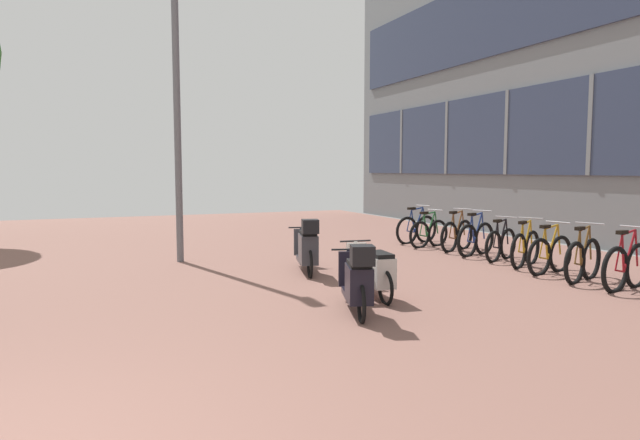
{
  "coord_description": "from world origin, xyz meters",
  "views": [
    {
      "loc": [
        0.97,
        -3.49,
        1.88
      ],
      "look_at": [
        3.92,
        3.43,
        1.2
      ],
      "focal_mm": 31.17,
      "sensor_mm": 36.0,
      "label": 1
    }
  ],
  "objects_px": {
    "bicycle_rack_09": "(417,229)",
    "bicycle_rack_08": "(429,233)",
    "scooter_near": "(357,280)",
    "lamp_post": "(177,97)",
    "bicycle_rack_04": "(525,249)",
    "bicycle_rack_05": "(501,244)",
    "bicycle_rack_03": "(550,255)",
    "scooter_mid": "(307,248)",
    "bicycle_rack_07": "(457,235)",
    "bicycle_rack_01": "(627,267)",
    "bicycle_rack_06": "(476,239)",
    "bicycle_rack_02": "(583,260)",
    "scooter_far": "(373,271)"
  },
  "relations": [
    {
      "from": "scooter_near",
      "to": "bicycle_rack_05",
      "type": "bearing_deg",
      "value": 29.74
    },
    {
      "from": "bicycle_rack_05",
      "to": "bicycle_rack_04",
      "type": "bearing_deg",
      "value": -94.0
    },
    {
      "from": "bicycle_rack_07",
      "to": "bicycle_rack_06",
      "type": "bearing_deg",
      "value": -94.46
    },
    {
      "from": "bicycle_rack_02",
      "to": "bicycle_rack_08",
      "type": "relative_size",
      "value": 1.02
    },
    {
      "from": "bicycle_rack_01",
      "to": "bicycle_rack_09",
      "type": "height_order",
      "value": "bicycle_rack_01"
    },
    {
      "from": "bicycle_rack_04",
      "to": "scooter_near",
      "type": "relative_size",
      "value": 0.75
    },
    {
      "from": "bicycle_rack_08",
      "to": "bicycle_rack_09",
      "type": "bearing_deg",
      "value": 79.7
    },
    {
      "from": "bicycle_rack_05",
      "to": "bicycle_rack_06",
      "type": "bearing_deg",
      "value": 92.41
    },
    {
      "from": "bicycle_rack_06",
      "to": "bicycle_rack_07",
      "type": "relative_size",
      "value": 1.01
    },
    {
      "from": "bicycle_rack_04",
      "to": "bicycle_rack_05",
      "type": "relative_size",
      "value": 1.02
    },
    {
      "from": "bicycle_rack_01",
      "to": "bicycle_rack_04",
      "type": "bearing_deg",
      "value": 87.72
    },
    {
      "from": "bicycle_rack_02",
      "to": "bicycle_rack_06",
      "type": "bearing_deg",
      "value": 86.36
    },
    {
      "from": "bicycle_rack_04",
      "to": "lamp_post",
      "type": "distance_m",
      "value": 7.54
    },
    {
      "from": "bicycle_rack_05",
      "to": "bicycle_rack_07",
      "type": "height_order",
      "value": "bicycle_rack_07"
    },
    {
      "from": "bicycle_rack_03",
      "to": "bicycle_rack_05",
      "type": "bearing_deg",
      "value": 82.84
    },
    {
      "from": "bicycle_rack_04",
      "to": "bicycle_rack_05",
      "type": "height_order",
      "value": "bicycle_rack_04"
    },
    {
      "from": "bicycle_rack_03",
      "to": "bicycle_rack_05",
      "type": "relative_size",
      "value": 1.08
    },
    {
      "from": "scooter_mid",
      "to": "scooter_far",
      "type": "height_order",
      "value": "scooter_mid"
    },
    {
      "from": "bicycle_rack_05",
      "to": "bicycle_rack_09",
      "type": "height_order",
      "value": "bicycle_rack_09"
    },
    {
      "from": "bicycle_rack_07",
      "to": "scooter_mid",
      "type": "relative_size",
      "value": 0.75
    },
    {
      "from": "bicycle_rack_03",
      "to": "bicycle_rack_09",
      "type": "relative_size",
      "value": 0.97
    },
    {
      "from": "bicycle_rack_01",
      "to": "lamp_post",
      "type": "relative_size",
      "value": 0.23
    },
    {
      "from": "bicycle_rack_08",
      "to": "scooter_far",
      "type": "distance_m",
      "value": 5.67
    },
    {
      "from": "bicycle_rack_02",
      "to": "bicycle_rack_08",
      "type": "bearing_deg",
      "value": 90.17
    },
    {
      "from": "scooter_near",
      "to": "lamp_post",
      "type": "xyz_separation_m",
      "value": [
        -1.46,
        5.14,
        2.9
      ]
    },
    {
      "from": "scooter_mid",
      "to": "lamp_post",
      "type": "height_order",
      "value": "lamp_post"
    },
    {
      "from": "bicycle_rack_07",
      "to": "lamp_post",
      "type": "xyz_separation_m",
      "value": [
        -6.22,
        0.92,
        2.99
      ]
    },
    {
      "from": "bicycle_rack_08",
      "to": "bicycle_rack_09",
      "type": "xyz_separation_m",
      "value": [
        0.14,
        0.76,
        0.02
      ]
    },
    {
      "from": "bicycle_rack_03",
      "to": "scooter_far",
      "type": "relative_size",
      "value": 0.74
    },
    {
      "from": "bicycle_rack_03",
      "to": "scooter_near",
      "type": "height_order",
      "value": "scooter_near"
    },
    {
      "from": "scooter_far",
      "to": "bicycle_rack_01",
      "type": "bearing_deg",
      "value": -16.04
    },
    {
      "from": "bicycle_rack_04",
      "to": "bicycle_rack_09",
      "type": "bearing_deg",
      "value": 90.72
    },
    {
      "from": "lamp_post",
      "to": "bicycle_rack_09",
      "type": "bearing_deg",
      "value": 5.64
    },
    {
      "from": "bicycle_rack_06",
      "to": "scooter_mid",
      "type": "relative_size",
      "value": 0.76
    },
    {
      "from": "bicycle_rack_05",
      "to": "bicycle_rack_08",
      "type": "relative_size",
      "value": 0.96
    },
    {
      "from": "bicycle_rack_04",
      "to": "scooter_near",
      "type": "height_order",
      "value": "scooter_near"
    },
    {
      "from": "bicycle_rack_01",
      "to": "bicycle_rack_02",
      "type": "relative_size",
      "value": 1.06
    },
    {
      "from": "bicycle_rack_09",
      "to": "scooter_mid",
      "type": "height_order",
      "value": "scooter_mid"
    },
    {
      "from": "bicycle_rack_05",
      "to": "scooter_near",
      "type": "distance_m",
      "value": 5.45
    },
    {
      "from": "bicycle_rack_03",
      "to": "scooter_mid",
      "type": "bearing_deg",
      "value": 156.99
    },
    {
      "from": "bicycle_rack_02",
      "to": "bicycle_rack_05",
      "type": "bearing_deg",
      "value": 84.35
    },
    {
      "from": "bicycle_rack_05",
      "to": "bicycle_rack_07",
      "type": "bearing_deg",
      "value": 88.97
    },
    {
      "from": "bicycle_rack_04",
      "to": "bicycle_rack_08",
      "type": "relative_size",
      "value": 0.98
    },
    {
      "from": "bicycle_rack_07",
      "to": "bicycle_rack_09",
      "type": "bearing_deg",
      "value": 94.83
    },
    {
      "from": "bicycle_rack_04",
      "to": "lamp_post",
      "type": "relative_size",
      "value": 0.21
    },
    {
      "from": "bicycle_rack_01",
      "to": "scooter_mid",
      "type": "height_order",
      "value": "scooter_mid"
    },
    {
      "from": "bicycle_rack_05",
      "to": "scooter_far",
      "type": "distance_m",
      "value": 4.49
    },
    {
      "from": "bicycle_rack_08",
      "to": "lamp_post",
      "type": "distance_m",
      "value": 6.67
    },
    {
      "from": "bicycle_rack_09",
      "to": "bicycle_rack_08",
      "type": "bearing_deg",
      "value": -100.3
    },
    {
      "from": "bicycle_rack_01",
      "to": "bicycle_rack_09",
      "type": "relative_size",
      "value": 1.01
    }
  ]
}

